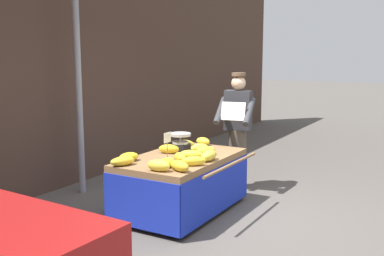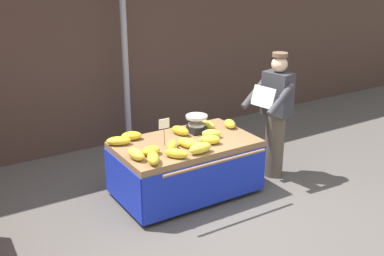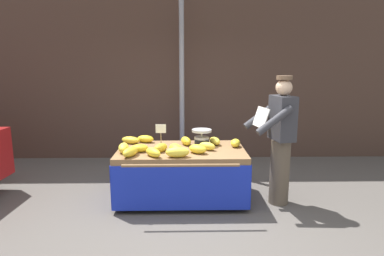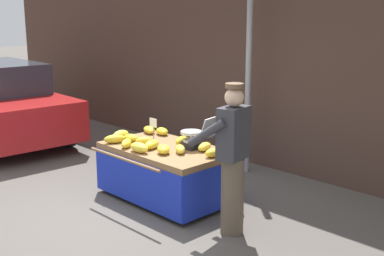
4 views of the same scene
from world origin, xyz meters
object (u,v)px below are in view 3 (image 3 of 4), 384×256
object	(u,v)px
street_pole	(182,74)
price_sign	(161,131)
banana_bunch_0	(131,140)
banana_bunch_2	(130,152)
banana_bunch_3	(176,148)
banana_cart	(181,163)
banana_bunch_1	(235,143)
banana_bunch_11	(153,152)
banana_bunch_8	(177,152)
banana_bunch_13	(215,141)
banana_bunch_6	(207,146)
banana_bunch_9	(140,148)
banana_bunch_7	(198,149)
banana_bunch_5	(145,139)
banana_bunch_10	(124,148)
banana_bunch_12	(161,148)
banana_bunch_4	(186,141)
vendor_person	(280,140)
weighing_scale	(202,137)

from	to	relation	value
street_pole	price_sign	world-z (taller)	street_pole
banana_bunch_0	banana_bunch_2	bearing A→B (deg)	-81.04
banana_bunch_3	banana_cart	bearing A→B (deg)	68.41
banana_bunch_1	banana_bunch_11	world-z (taller)	same
banana_bunch_8	banana_bunch_13	xyz separation A→B (m)	(0.52, 0.65, -0.01)
price_sign	banana_bunch_6	xyz separation A→B (m)	(0.63, -0.09, -0.19)
banana_bunch_11	banana_bunch_3	bearing A→B (deg)	35.28
banana_bunch_2	banana_bunch_9	size ratio (longest dim) A/B	1.29
banana_bunch_6	banana_bunch_11	bearing A→B (deg)	-155.86
banana_bunch_7	banana_bunch_13	xyz separation A→B (m)	(0.26, 0.47, -0.00)
banana_bunch_3	street_pole	bearing A→B (deg)	88.07
banana_bunch_5	banana_cart	bearing A→B (deg)	-36.87
banana_bunch_2	banana_bunch_10	xyz separation A→B (m)	(-0.12, 0.19, 0.00)
street_pole	banana_bunch_7	size ratio (longest dim) A/B	13.38
price_sign	banana_bunch_10	size ratio (longest dim) A/B	1.26
banana_bunch_2	banana_cart	bearing A→B (deg)	29.71
banana_bunch_5	banana_bunch_12	distance (m)	0.61
banana_bunch_3	banana_bunch_11	size ratio (longest dim) A/B	1.01
banana_cart	banana_bunch_4	distance (m)	0.35
banana_bunch_8	banana_bunch_9	xyz separation A→B (m)	(-0.51, 0.26, -0.01)
vendor_person	street_pole	bearing A→B (deg)	125.37
weighing_scale	banana_bunch_13	xyz separation A→B (m)	(0.19, 0.05, -0.06)
price_sign	banana_bunch_9	size ratio (longest dim) A/B	1.51
weighing_scale	banana_bunch_13	size ratio (longest dim) A/B	1.08
price_sign	banana_bunch_8	distance (m)	0.53
banana_bunch_3	banana_bunch_10	world-z (taller)	banana_bunch_10
banana_bunch_0	banana_bunch_13	distance (m)	1.23
banana_bunch_7	banana_bunch_11	size ratio (longest dim) A/B	0.89
banana_bunch_9	banana_bunch_11	xyz separation A→B (m)	(0.20, -0.23, 0.00)
banana_cart	banana_bunch_4	world-z (taller)	banana_bunch_4
banana_bunch_1	banana_bunch_11	bearing A→B (deg)	-156.37
weighing_scale	banana_bunch_13	world-z (taller)	weighing_scale
banana_bunch_1	banana_bunch_10	world-z (taller)	banana_bunch_10
banana_bunch_0	banana_bunch_10	world-z (taller)	banana_bunch_10
banana_bunch_1	banana_bunch_7	bearing A→B (deg)	-148.44
banana_bunch_0	banana_bunch_11	size ratio (longest dim) A/B	1.04
banana_bunch_3	vendor_person	distance (m)	1.38
banana_bunch_6	banana_bunch_1	bearing A→B (deg)	22.74
banana_bunch_3	banana_bunch_13	size ratio (longest dim) A/B	1.11
banana_bunch_9	banana_bunch_10	world-z (taller)	banana_bunch_10
street_pole	banana_bunch_1	size ratio (longest dim) A/B	15.52
banana_bunch_7	banana_bunch_12	distance (m)	0.49
banana_bunch_1	banana_bunch_8	distance (m)	0.95
banana_bunch_0	banana_bunch_10	size ratio (longest dim) A/B	1.10
banana_bunch_7	banana_cart	bearing A→B (deg)	133.58
banana_bunch_8	banana_bunch_10	world-z (taller)	banana_bunch_8
banana_bunch_5	banana_bunch_11	xyz separation A→B (m)	(0.19, -0.78, 0.00)
banana_bunch_4	banana_bunch_10	xyz separation A→B (m)	(-0.82, -0.40, 0.00)
banana_bunch_6	banana_bunch_8	size ratio (longest dim) A/B	0.82
banana_bunch_7	banana_bunch_9	size ratio (longest dim) A/B	1.13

